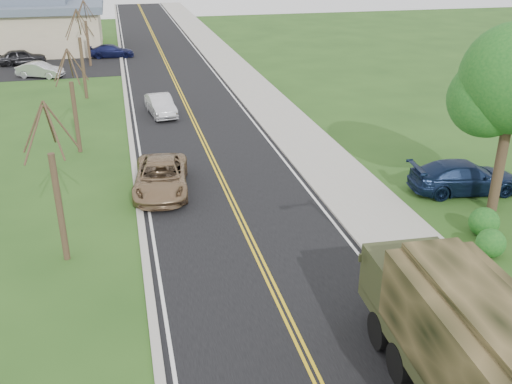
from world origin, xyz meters
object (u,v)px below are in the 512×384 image
object	(u,v)px
sedan_silver	(161,105)
pickup_navy	(464,177)
military_truck	(460,333)
suv_champagne	(161,177)
utility_box_near	(495,350)

from	to	relation	value
sedan_silver	pickup_navy	bearing A→B (deg)	-59.01
military_truck	sedan_silver	size ratio (longest dim) A/B	1.76
suv_champagne	military_truck	bearing A→B (deg)	-60.98
sedan_silver	utility_box_near	bearing A→B (deg)	-82.97
military_truck	sedan_silver	distance (m)	28.32
utility_box_near	military_truck	bearing A→B (deg)	-169.32
military_truck	utility_box_near	xyz separation A→B (m)	(1.83, 0.81, -1.54)
suv_champagne	utility_box_near	xyz separation A→B (m)	(8.02, -14.24, -0.24)
sedan_silver	utility_box_near	world-z (taller)	sedan_silver
military_truck	suv_champagne	xyz separation A→B (m)	(-6.19, 15.05, -1.31)
suv_champagne	sedan_silver	xyz separation A→B (m)	(1.05, 12.76, -0.05)
military_truck	sedan_silver	bearing A→B (deg)	103.35
suv_champagne	sedan_silver	world-z (taller)	suv_champagne
pickup_navy	utility_box_near	xyz separation A→B (m)	(-5.81, -10.90, -0.25)
utility_box_near	pickup_navy	bearing A→B (deg)	48.82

